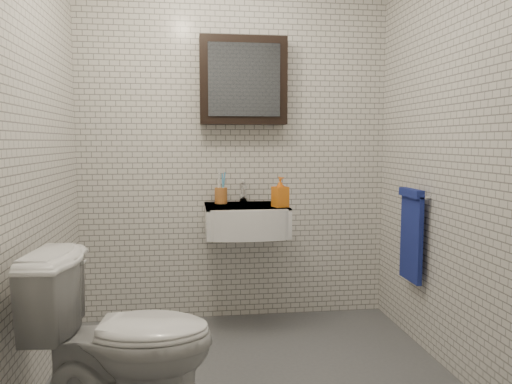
{
  "coord_description": "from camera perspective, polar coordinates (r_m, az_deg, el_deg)",
  "views": [
    {
      "loc": [
        -0.33,
        -2.57,
        1.28
      ],
      "look_at": [
        0.08,
        0.45,
        0.97
      ],
      "focal_mm": 35.0,
      "sensor_mm": 36.0,
      "label": 1
    }
  ],
  "objects": [
    {
      "name": "toilet",
      "position": [
        2.4,
        -14.83,
        -15.92
      ],
      "size": [
        0.83,
        0.52,
        0.8
      ],
      "primitive_type": "imported",
      "rotation": [
        0.0,
        0.0,
        1.48
      ],
      "color": "white",
      "rests_on": "ground"
    },
    {
      "name": "faucet",
      "position": [
        3.54,
        -1.45,
        -0.12
      ],
      "size": [
        0.06,
        0.2,
        0.15
      ],
      "color": "silver",
      "rests_on": "washbasin"
    },
    {
      "name": "ground",
      "position": [
        2.89,
        -0.34,
        -20.47
      ],
      "size": [
        2.2,
        2.0,
        0.01
      ],
      "primitive_type": "cube",
      "color": "#4F5257",
      "rests_on": "ground"
    },
    {
      "name": "towel_rail",
      "position": [
        3.27,
        17.35,
        -4.29
      ],
      "size": [
        0.09,
        0.3,
        0.58
      ],
      "color": "silver",
      "rests_on": "room_shell"
    },
    {
      "name": "mirror_cabinet",
      "position": [
        3.54,
        -1.48,
        12.57
      ],
      "size": [
        0.6,
        0.15,
        0.6
      ],
      "color": "black",
      "rests_on": "room_shell"
    },
    {
      "name": "washbasin",
      "position": [
        3.36,
        -1.08,
        -3.2
      ],
      "size": [
        0.55,
        0.5,
        0.2
      ],
      "color": "white",
      "rests_on": "room_shell"
    },
    {
      "name": "toothbrush_cup",
      "position": [
        3.5,
        -4.03,
        -0.31
      ],
      "size": [
        0.1,
        0.1,
        0.24
      ],
      "rotation": [
        0.0,
        0.0,
        0.09
      ],
      "color": "#B76A2D",
      "rests_on": "washbasin"
    },
    {
      "name": "room_shell",
      "position": [
        2.59,
        -0.36,
        9.87
      ],
      "size": [
        2.22,
        2.02,
        2.51
      ],
      "color": "silver",
      "rests_on": "ground"
    },
    {
      "name": "soap_bottle",
      "position": [
        3.29,
        2.79,
        0.0
      ],
      "size": [
        0.12,
        0.12,
        0.2
      ],
      "primitive_type": "imported",
      "rotation": [
        0.0,
        0.0,
        0.35
      ],
      "color": "orange",
      "rests_on": "washbasin"
    }
  ]
}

